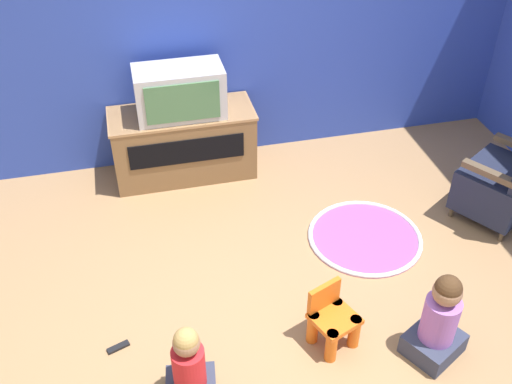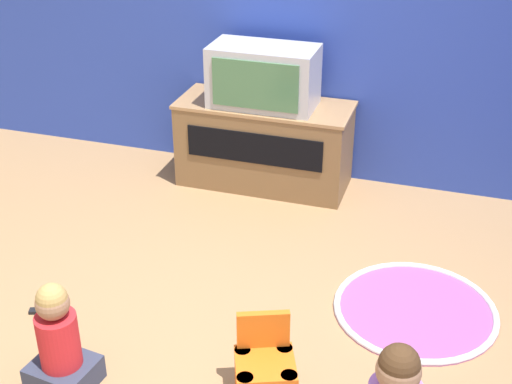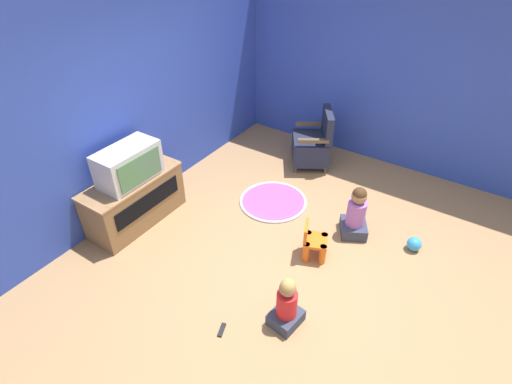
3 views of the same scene
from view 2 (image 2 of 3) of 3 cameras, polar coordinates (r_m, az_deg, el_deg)
name	(u,v)px [view 2 (image 2 of 3)]	position (r m, az deg, el deg)	size (l,w,h in m)	color
ground_plane	(233,357)	(3.81, -1.82, -13.03)	(30.00, 30.00, 0.00)	#9E754C
tv_cabinet	(264,143)	(5.30, 0.67, 3.98)	(1.27, 0.52, 0.64)	brown
television	(263,76)	(5.08, 0.60, 9.24)	(0.75, 0.41, 0.43)	#B7B7BC
yellow_kid_chair	(265,369)	(3.46, 0.71, -13.98)	(0.36, 0.35, 0.44)	orange
play_mat	(415,309)	(4.20, 12.62, -9.15)	(0.93, 0.93, 0.04)	#A54C8C
child_watching_left	(59,343)	(3.62, -15.47, -11.58)	(0.34, 0.30, 0.60)	#33384C
remote_control	(43,311)	(4.26, -16.70, -9.09)	(0.16, 0.09, 0.02)	black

